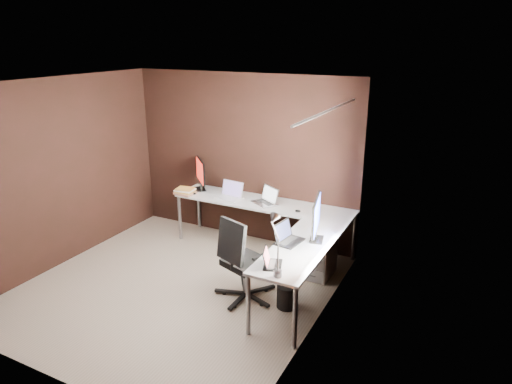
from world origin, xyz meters
TOP-DOWN VIEW (x-y plane):
  - room at (0.34, 0.07)m, footprint 3.60×3.60m
  - desk at (0.84, 1.04)m, footprint 2.65×2.25m
  - drawer_pedestal at (1.43, 1.15)m, footprint 0.42×0.50m
  - monitor_left at (-0.63, 1.58)m, footprint 0.40×0.41m
  - monitor_right at (1.58, 0.62)m, footprint 0.20×0.61m
  - laptop_white at (-0.03, 1.45)m, footprint 0.38×0.29m
  - laptop_silver at (0.54, 1.48)m, footprint 0.43×0.39m
  - laptop_black_big at (1.30, 0.44)m, footprint 0.29×0.37m
  - laptop_black_small at (1.38, -0.18)m, footprint 0.26×0.31m
  - book_stack at (-0.73, 1.30)m, footprint 0.29×0.24m
  - mouse_left at (-0.60, 1.33)m, footprint 0.09×0.07m
  - mouse_corner at (1.07, 1.36)m, footprint 0.09×0.07m
  - desk_lamp at (1.48, -0.29)m, footprint 0.20×0.23m
  - office_chair at (0.86, 0.19)m, footprint 0.58×0.61m
  - wastebasket at (1.40, 0.25)m, footprint 0.27×0.27m

SIDE VIEW (x-z plane):
  - wastebasket at x=1.40m, z-range 0.00..0.28m
  - drawer_pedestal at x=1.43m, z-range 0.00..0.60m
  - office_chair at x=0.86m, z-range -0.22..0.82m
  - desk at x=0.84m, z-range 0.31..1.04m
  - mouse_left at x=-0.60m, z-range 0.73..0.76m
  - mouse_corner at x=1.07m, z-range 0.73..0.76m
  - laptop_black_small at x=1.38m, z-range 0.68..0.86m
  - book_stack at x=-0.73m, z-range 0.73..0.82m
  - laptop_black_big at x=1.30m, z-range 0.67..0.89m
  - laptop_silver at x=0.54m, z-range 0.66..0.90m
  - laptop_white at x=-0.03m, z-range 0.66..0.90m
  - monitor_left at x=-0.63m, z-range 0.76..1.24m
  - monitor_right at x=1.58m, z-range 0.76..1.27m
  - desk_lamp at x=1.48m, z-range 0.81..1.44m
  - room at x=0.34m, z-range 0.03..2.53m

